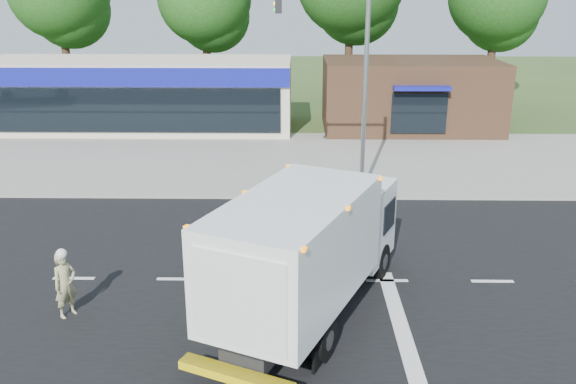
% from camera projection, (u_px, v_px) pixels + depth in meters
% --- Properties ---
extents(ground, '(120.00, 120.00, 0.00)m').
position_uv_depth(ground, '(282.00, 280.00, 17.44)').
color(ground, '#385123').
rests_on(ground, ground).
extents(road_asphalt, '(60.00, 14.00, 0.02)m').
position_uv_depth(road_asphalt, '(282.00, 280.00, 17.43)').
color(road_asphalt, black).
rests_on(road_asphalt, ground).
extents(sidewalk, '(60.00, 2.40, 0.12)m').
position_uv_depth(sidewalk, '(287.00, 189.00, 25.19)').
color(sidewalk, gray).
rests_on(sidewalk, ground).
extents(parking_apron, '(60.00, 9.00, 0.02)m').
position_uv_depth(parking_apron, '(289.00, 154.00, 30.70)').
color(parking_apron, gray).
rests_on(parking_apron, ground).
extents(lane_markings, '(55.20, 7.00, 0.01)m').
position_uv_depth(lane_markings, '(332.00, 303.00, 16.13)').
color(lane_markings, silver).
rests_on(lane_markings, road_asphalt).
extents(ems_box_truck, '(5.35, 8.09, 3.45)m').
position_uv_depth(ems_box_truck, '(309.00, 244.00, 14.91)').
color(ems_box_truck, black).
rests_on(ems_box_truck, ground).
extents(emergency_worker, '(0.71, 0.76, 1.85)m').
position_uv_depth(emergency_worker, '(65.00, 283.00, 15.29)').
color(emergency_worker, tan).
rests_on(emergency_worker, ground).
extents(retail_strip_mall, '(18.00, 6.20, 4.00)m').
position_uv_depth(retail_strip_mall, '(138.00, 94.00, 35.81)').
color(retail_strip_mall, beige).
rests_on(retail_strip_mall, ground).
extents(brown_storefront, '(10.00, 6.70, 4.00)m').
position_uv_depth(brown_storefront, '(410.00, 95.00, 35.63)').
color(brown_storefront, '#382316').
rests_on(brown_storefront, ground).
extents(traffic_signal_pole, '(3.51, 0.25, 8.00)m').
position_uv_depth(traffic_signal_pole, '(349.00, 72.00, 23.03)').
color(traffic_signal_pole, gray).
rests_on(traffic_signal_pole, ground).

